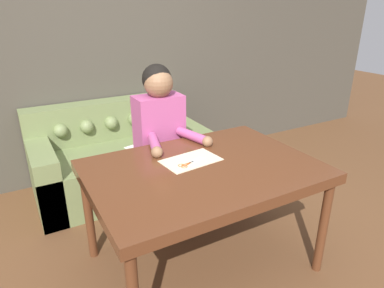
{
  "coord_description": "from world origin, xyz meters",
  "views": [
    {
      "loc": [
        -0.88,
        -1.54,
        1.72
      ],
      "look_at": [
        0.15,
        0.29,
        0.86
      ],
      "focal_mm": 32.0,
      "sensor_mm": 36.0,
      "label": 1
    }
  ],
  "objects_px": {
    "couch": "(119,159)",
    "person": "(160,143)",
    "dining_table": "(203,176)",
    "scissors": "(188,164)"
  },
  "relations": [
    {
      "from": "couch",
      "to": "scissors",
      "type": "distance_m",
      "value": 1.38
    },
    {
      "from": "dining_table",
      "to": "couch",
      "type": "height_order",
      "value": "couch"
    },
    {
      "from": "couch",
      "to": "person",
      "type": "distance_m",
      "value": 0.8
    },
    {
      "from": "person",
      "to": "scissors",
      "type": "xyz_separation_m",
      "value": [
        -0.08,
        -0.61,
        0.08
      ]
    },
    {
      "from": "dining_table",
      "to": "couch",
      "type": "distance_m",
      "value": 1.43
    },
    {
      "from": "dining_table",
      "to": "person",
      "type": "height_order",
      "value": "person"
    },
    {
      "from": "person",
      "to": "dining_table",
      "type": "bearing_deg",
      "value": -90.51
    },
    {
      "from": "couch",
      "to": "scissors",
      "type": "relative_size",
      "value": 7.44
    },
    {
      "from": "couch",
      "to": "person",
      "type": "xyz_separation_m",
      "value": [
        0.16,
        -0.68,
        0.38
      ]
    },
    {
      "from": "couch",
      "to": "person",
      "type": "bearing_deg",
      "value": -77.23
    }
  ]
}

